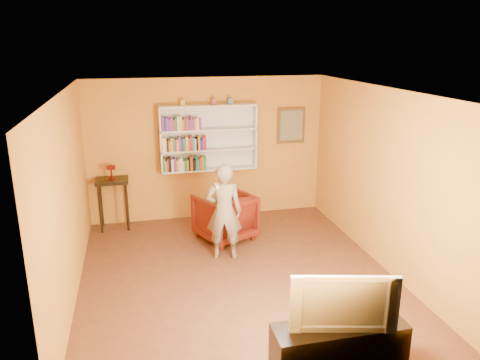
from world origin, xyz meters
name	(u,v)px	position (x,y,z in m)	size (l,w,h in m)	color
room_shell	(236,210)	(0.00, 0.00, 1.02)	(5.30, 5.80, 2.88)	#4E2B19
bookshelf	(208,138)	(0.00, 2.41, 1.59)	(1.80, 0.29, 1.23)	silver
books_row_lower	(184,164)	(-0.47, 2.30, 1.13)	(0.79, 0.19, 0.27)	#1B7C42
books_row_middle	(184,144)	(-0.46, 2.30, 1.51)	(0.80, 0.19, 0.27)	silver
books_row_upper	(181,124)	(-0.51, 2.30, 1.89)	(0.71, 0.19, 0.26)	#6D2B82
ornament_left	(183,103)	(-0.46, 2.35, 2.27)	(0.07, 0.07, 0.10)	#B58C33
ornament_centre	(213,101)	(0.10, 2.35, 2.27)	(0.08, 0.08, 0.11)	maroon
ornament_right	(230,101)	(0.42, 2.35, 2.27)	(0.08, 0.08, 0.11)	slate
framed_painting	(291,125)	(1.65, 2.46, 1.75)	(0.55, 0.05, 0.70)	#503616
console_table	(112,188)	(-1.79, 2.25, 0.78)	(0.58, 0.44, 0.95)	black
ruby_lustre	(111,169)	(-1.79, 2.25, 1.14)	(0.16, 0.16, 0.27)	maroon
armchair	(225,217)	(0.10, 1.34, 0.41)	(0.87, 0.89, 0.81)	#490A05
person	(224,212)	(-0.06, 0.61, 0.78)	(0.57, 0.37, 1.55)	#736554
game_remote	(217,186)	(-0.21, 0.37, 1.28)	(0.04, 0.15, 0.04)	white
tv_cabinet	(339,346)	(0.61, -2.25, 0.25)	(1.42, 0.43, 0.51)	black
television	(342,299)	(0.61, -2.25, 0.82)	(1.09, 0.14, 0.63)	black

